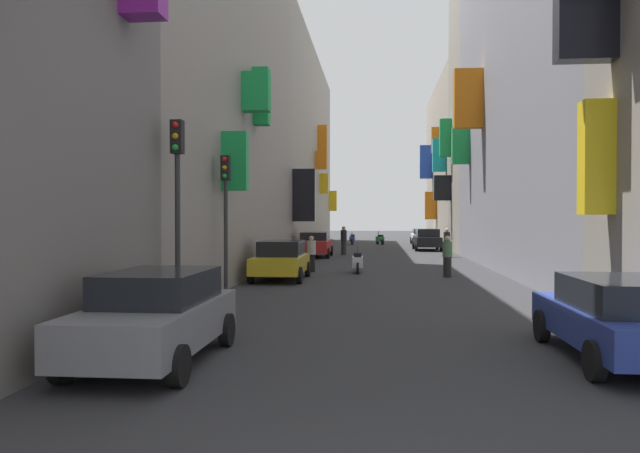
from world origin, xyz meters
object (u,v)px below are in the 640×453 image
parked_car_yellow (281,259)px  parked_car_white (422,236)px  scooter_blue (352,239)px  pedestrian_mid_street (344,240)px  traffic_light_near_corner (226,200)px  pedestrian_near_right (447,257)px  parked_car_black (427,239)px  traffic_light_far_corner (177,186)px  parked_car_grey (156,315)px  pedestrian_near_left (447,243)px  parked_car_blue (623,317)px  parked_car_red (315,244)px  pedestrian_crossing (311,254)px  scooter_green (380,239)px  scooter_white (358,262)px

parked_car_yellow → parked_car_white: parked_car_yellow is taller
scooter_blue → pedestrian_mid_street: size_ratio=1.05×
traffic_light_near_corner → pedestrian_near_right: bearing=41.0°
parked_car_black → traffic_light_far_corner: (-8.04, -30.21, 2.28)m
pedestrian_mid_street → parked_car_grey: bearing=-93.1°
pedestrian_near_left → parked_car_white: bearing=90.5°
scooter_blue → pedestrian_near_left: size_ratio=1.10×
parked_car_blue → pedestrian_near_right: pedestrian_near_right is taller
parked_car_white → pedestrian_mid_street: pedestrian_mid_street is taller
parked_car_red → parked_car_black: size_ratio=0.94×
parked_car_blue → pedestrian_near_right: 13.79m
pedestrian_crossing → parked_car_grey: bearing=-92.8°
scooter_green → traffic_light_far_corner: 39.04m
parked_car_yellow → pedestrian_near_right: pedestrian_near_right is taller
parked_car_blue → pedestrian_near_right: size_ratio=2.59×
pedestrian_mid_street → scooter_green: bearing=80.6°
scooter_blue → parked_car_black: bearing=-57.2°
parked_car_yellow → pedestrian_crossing: pedestrian_crossing is taller
parked_car_grey → traffic_light_far_corner: bearing=103.4°
parked_car_grey → scooter_green: (3.89, 42.24, -0.31)m
parked_car_yellow → pedestrian_near_left: (7.73, 13.40, 0.09)m
scooter_green → pedestrian_crossing: bearing=-96.8°
parked_car_grey → parked_car_yellow: 12.99m
parked_car_black → pedestrian_mid_street: bearing=-134.7°
scooter_green → parked_car_red: bearing=-103.6°
parked_car_red → pedestrian_near_left: bearing=3.0°
parked_car_white → pedestrian_crossing: (-6.77, -26.94, 0.05)m
parked_car_grey → pedestrian_mid_street: size_ratio=2.27×
parked_car_red → parked_car_yellow: parked_car_yellow is taller
parked_car_grey → scooter_green: 42.42m
pedestrian_near_right → scooter_blue: bearing=99.8°
parked_car_red → scooter_white: parked_car_red is taller
parked_car_red → traffic_light_near_corner: size_ratio=1.00×
pedestrian_mid_street → parked_car_blue: bearing=-77.4°
scooter_green → pedestrian_mid_street: bearing=-99.4°
scooter_white → scooter_green: bearing=87.6°
parked_car_red → parked_car_yellow: bearing=-89.8°
traffic_light_far_corner → pedestrian_crossing: bearing=82.7°
scooter_green → parked_car_black: bearing=-68.7°
parked_car_white → pedestrian_mid_street: size_ratio=2.21×
parked_car_red → traffic_light_near_corner: 17.96m
parked_car_red → parked_car_white: (7.61, 17.26, -0.06)m
parked_car_black → pedestrian_near_right: 19.31m
parked_car_grey → scooter_green: bearing=84.7°
pedestrian_near_right → traffic_light_far_corner: traffic_light_far_corner is taller
parked_car_yellow → parked_car_black: size_ratio=0.89×
parked_car_yellow → scooter_white: 4.18m
pedestrian_crossing → pedestrian_near_right: (5.59, -1.81, 0.04)m
scooter_blue → pedestrian_near_right: bearing=-80.2°
parked_car_grey → parked_car_black: parked_car_black is taller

